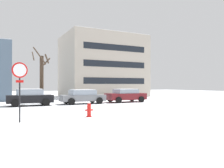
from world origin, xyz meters
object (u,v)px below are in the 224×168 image
Objects in this scene: fire_hydrant at (89,110)px; parked_car_gray at (83,96)px; stop_sign at (20,80)px; parked_car_maroon at (126,95)px; parked_car_black at (30,97)px.

parked_car_gray is (2.79, 8.99, 0.30)m from fire_hydrant.
stop_sign reaches higher than parked_car_gray.
parked_car_maroon reaches higher than parked_car_gray.
parked_car_maroon reaches higher than fire_hydrant.
parked_car_black is 0.91× the size of parked_car_gray.
fire_hydrant is 11.80m from parked_car_maroon.
parked_car_gray is at bearing 54.99° from stop_sign.
fire_hydrant is at bearing -130.40° from parked_car_maroon.
stop_sign is 4.05m from fire_hydrant.
stop_sign is at bearing -140.80° from parked_car_maroon.
stop_sign is at bearing -125.01° from parked_car_gray.
parked_car_black reaches higher than fire_hydrant.
stop_sign reaches higher than parked_car_maroon.
parked_car_black is 0.92× the size of parked_car_maroon.
stop_sign reaches higher than fire_hydrant.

